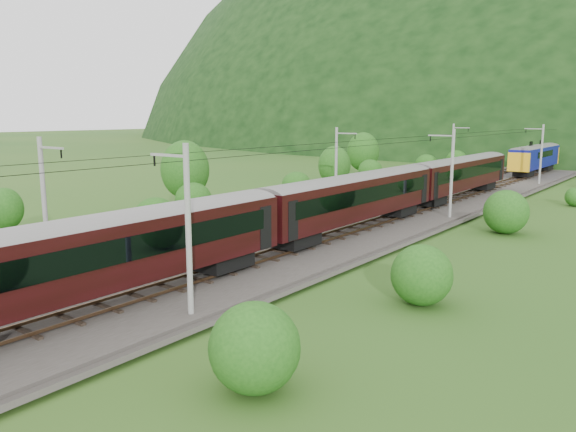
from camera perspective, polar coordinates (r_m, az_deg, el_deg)
The scene contains 14 objects.
ground at distance 31.99m, azimuth -17.46°, elevation -7.61°, with size 600.00×600.00×0.00m, color #255119.
railbed at distance 38.29m, azimuth -5.16°, elevation -4.01°, with size 14.00×220.00×0.30m, color #38332D.
track_left at distance 39.85m, azimuth -7.72°, elevation -3.17°, with size 2.40×220.00×0.27m.
track_right at distance 36.70m, azimuth -2.40°, elevation -4.25°, with size 2.40×220.00×0.27m.
catenary_left at distance 58.59m, azimuth 4.98°, elevation 5.25°, with size 2.54×192.28×8.00m.
catenary_right at distance 53.07m, azimuth 16.23°, elevation 4.37°, with size 2.54×192.28×8.00m.
overhead_wires at distance 37.20m, azimuth -5.34°, elevation 6.43°, with size 4.83×198.00×0.03m.
mountain_ridge at distance 349.04m, azimuth 12.94°, elevation 8.40°, with size 336.00×280.00×132.00m, color black.
train at distance 35.67m, azimuth -2.92°, elevation 0.65°, with size 3.06×144.95×5.32m.
hazard_post_near at distance 48.90m, azimuth 5.22°, elevation 0.20°, with size 0.16×0.16×1.53m, color red.
hazard_post_far at distance 62.87m, azimuth 13.99°, elevation 2.17°, with size 0.16×0.16×1.52m, color red.
signal at distance 58.44m, azimuth 6.57°, elevation 2.34°, with size 0.24×0.24×2.20m.
vegetation_left at distance 59.80m, azimuth -5.10°, elevation 3.65°, with size 12.22×146.29×7.05m.
vegetation_right at distance 32.22m, azimuth 14.04°, elevation -4.78°, with size 5.25×107.69×3.22m.
Camera 1 is at (25.18, -17.27, 9.53)m, focal length 35.00 mm.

